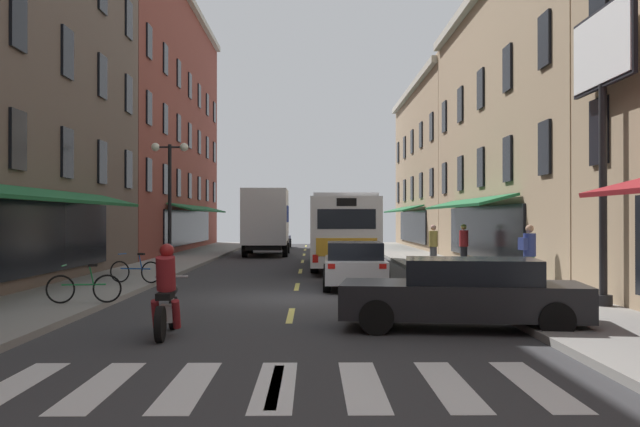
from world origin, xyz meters
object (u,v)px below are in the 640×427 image
Objects in this scene: transit_bus at (343,230)px; pedestrian_mid at (464,245)px; sedan_mid at (464,293)px; bicycle_near at (135,271)px; motorcycle_rider at (167,296)px; bicycle_mid at (84,288)px; box_truck at (267,222)px; sedan_near at (354,265)px; pedestrian_far at (433,245)px; pedestrian_near at (529,253)px; sedan_far at (276,239)px; billboard_sign at (603,75)px; street_lamp_twin at (170,199)px.

transit_bus is 6.94× the size of pedestrian_mid.
bicycle_near is (-8.31, 8.38, -0.19)m from sedan_mid.
motorcycle_rider is 1.22× the size of bicycle_mid.
box_truck reaches higher than transit_bus.
transit_bus reaches higher than bicycle_mid.
sedan_mid is at bearing -78.84° from sedan_near.
box_truck is at bearing 81.37° from bicycle_near.
sedan_mid is 2.78× the size of pedestrian_far.
transit_bus is at bearing -145.75° from pedestrian_mid.
motorcycle_rider is (-3.97, -18.21, -0.89)m from transit_bus.
sedan_mid is 7.93m from pedestrian_near.
motorcycle_rider is at bearing -90.06° from sedan_far.
sedan_mid is 2.66× the size of pedestrian_near.
pedestrian_near is (3.42, 7.14, 0.40)m from sedan_mid.
pedestrian_far is (3.55, -2.32, -0.58)m from transit_bus.
billboard_sign is at bearing -75.13° from sedan_far.
motorcycle_rider is at bearing -57.49° from pedestrian_mid.
box_truck is (-9.16, 24.56, -3.44)m from billboard_sign.
motorcycle_rider is (-0.04, -37.70, 0.05)m from sedan_far.
street_lamp_twin is at bearing -141.52° from pedestrian_near.
motorcycle_rider is (-3.90, -8.83, 0.00)m from sedan_near.
sedan_mid is (-3.69, -2.51, -4.66)m from billboard_sign.
box_truck reaches higher than pedestrian_far.
motorcycle_rider is 1.24× the size of bicycle_near.
motorcycle_rider is at bearing -172.97° from sedan_mid.
sedan_far is 34.00m from bicycle_mid.
transit_bus is 6.76× the size of pedestrian_near.
transit_bus is 17.63m from sedan_mid.
sedan_mid is 1.00× the size of sedan_far.
pedestrian_near is 0.37× the size of street_lamp_twin.
street_lamp_twin is (-2.89, -13.20, 0.93)m from box_truck.
pedestrian_mid is at bearing -68.39° from sedan_far.
pedestrian_far is at bearing 82.50° from sedan_mid.
sedan_near is 8.30m from bicycle_mid.
box_truck reaches higher than sedan_mid.
sedan_near is 2.38× the size of pedestrian_near.
transit_bus is at bearing 53.52° from bicycle_near.
transit_bus reaches higher than pedestrian_mid.
box_truck is at bearing 89.92° from motorcycle_rider.
street_lamp_twin is (-2.89, -23.14, 2.19)m from sedan_far.
bicycle_mid is at bearing -92.70° from pedestrian_near.
transit_bus is 4.28m from pedestrian_far.
box_truck is 1.46× the size of street_lamp_twin.
sedan_mid is at bearing 7.03° from motorcycle_rider.
motorcycle_rider is at bearing -72.83° from bicycle_near.
motorcycle_rider is 0.43× the size of street_lamp_twin.
sedan_near is at bearing 133.19° from billboard_sign.
street_lamp_twin is (-2.85, 14.55, 2.14)m from motorcycle_rider.
box_truck reaches higher than pedestrian_mid.
pedestrian_mid reaches higher than sedan_far.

